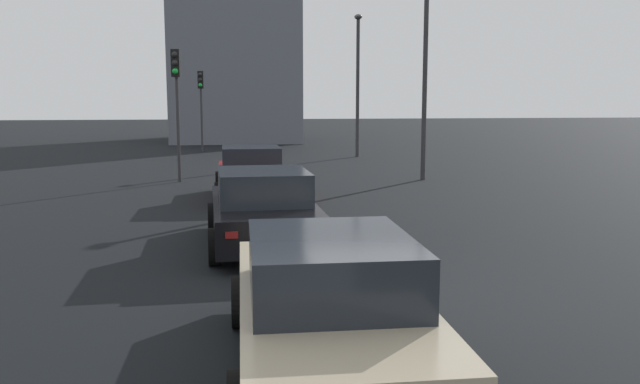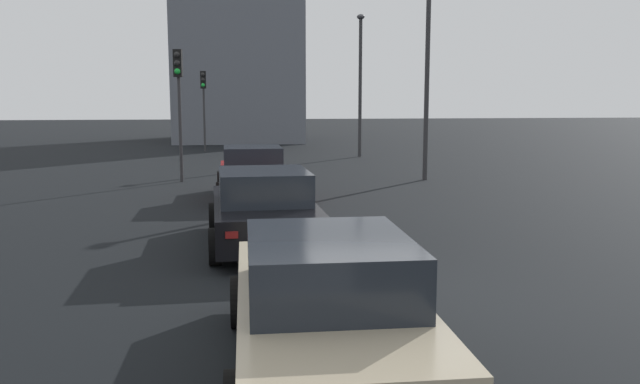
{
  "view_description": "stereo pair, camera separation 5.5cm",
  "coord_description": "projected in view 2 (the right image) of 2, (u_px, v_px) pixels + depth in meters",
  "views": [
    {
      "loc": [
        -8.65,
        2.32,
        2.81
      ],
      "look_at": [
        1.2,
        0.97,
        1.36
      ],
      "focal_mm": 36.28,
      "sensor_mm": 36.0,
      "label": 1
    },
    {
      "loc": [
        -8.65,
        2.26,
        2.81
      ],
      "look_at": [
        1.2,
        0.97,
        1.36
      ],
      "focal_mm": 36.28,
      "sensor_mm": 36.0,
      "label": 2
    }
  ],
  "objects": [
    {
      "name": "street_lamp_kerbside",
      "position": [
        360.0,
        73.0,
        30.71
      ],
      "size": [
        0.56,
        0.36,
        6.72
      ],
      "color": "#2D2D30",
      "rests_on": "ground_plane"
    },
    {
      "name": "traffic_light_near_left",
      "position": [
        179.0,
        88.0,
        21.39
      ],
      "size": [
        0.33,
        0.31,
        4.4
      ],
      "rotation": [
        0.0,
        0.0,
        3.0
      ],
      "color": "#2D2D30",
      "rests_on": "ground_plane"
    },
    {
      "name": "car_beige_right_third",
      "position": [
        326.0,
        305.0,
        6.58
      ],
      "size": [
        4.59,
        2.05,
        1.47
      ],
      "rotation": [
        0.0,
        0.0,
        -0.01
      ],
      "color": "tan",
      "rests_on": "ground_plane"
    },
    {
      "name": "traffic_light_near_right",
      "position": [
        204.0,
        94.0,
        33.57
      ],
      "size": [
        0.32,
        0.29,
        4.2
      ],
      "rotation": [
        0.0,
        0.0,
        3.08
      ],
      "color": "#2D2D30",
      "rests_on": "ground_plane"
    },
    {
      "name": "car_black_right_second",
      "position": [
        264.0,
        209.0,
        12.28
      ],
      "size": [
        4.43,
        2.19,
        1.48
      ],
      "rotation": [
        0.0,
        0.0,
        0.04
      ],
      "color": "black",
      "rests_on": "ground_plane"
    },
    {
      "name": "ground_plane",
      "position": [
        398.0,
        304.0,
        9.2
      ],
      "size": [
        160.0,
        160.0,
        0.2
      ],
      "primitive_type": "cube",
      "color": "black"
    },
    {
      "name": "street_lamp_far",
      "position": [
        427.0,
        66.0,
        21.88
      ],
      "size": [
        0.56,
        0.36,
        6.49
      ],
      "color": "#2D2D30",
      "rests_on": "ground_plane"
    },
    {
      "name": "car_red_right_lead",
      "position": [
        253.0,
        173.0,
        18.17
      ],
      "size": [
        4.11,
        2.05,
        1.48
      ],
      "rotation": [
        0.0,
        0.0,
        0.01
      ],
      "color": "maroon",
      "rests_on": "ground_plane"
    },
    {
      "name": "building_facade_left",
      "position": [
        238.0,
        59.0,
        43.06
      ],
      "size": [
        9.18,
        8.15,
        10.81
      ],
      "primitive_type": "cube",
      "color": "slate",
      "rests_on": "ground_plane"
    }
  ]
}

